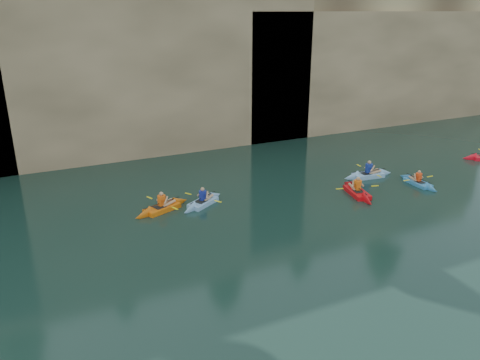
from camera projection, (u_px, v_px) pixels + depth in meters
name	position (u px, v px, depth m)	size (l,w,h in m)	color
cliff	(101.00, 58.00, 36.74)	(70.00, 16.00, 12.00)	tan
cliff_slab_center	(151.00, 71.00, 31.38)	(24.00, 2.40, 11.40)	tan
cliff_slab_east	(382.00, 68.00, 39.75)	(26.00, 2.40, 9.84)	tan
sea_cave_center	(66.00, 142.00, 29.79)	(3.50, 1.00, 3.20)	black
sea_cave_east	(260.00, 113.00, 35.25)	(5.00, 1.00, 4.50)	black
kayaker_orange	(162.00, 208.00, 23.54)	(3.33, 2.31, 1.25)	#D95E0D
kayaker_ltblue_near	(368.00, 175.00, 28.24)	(3.36, 2.54, 1.30)	#85AEDE
kayaker_red_far	(357.00, 192.00, 25.59)	(2.44, 3.54, 1.27)	red
kayaker_ltblue_mid	(203.00, 202.00, 24.25)	(3.04, 2.25, 1.19)	#7FA6D5
kayaker_blue_east	(418.00, 182.00, 27.07)	(2.15, 3.05, 1.07)	#3883C1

